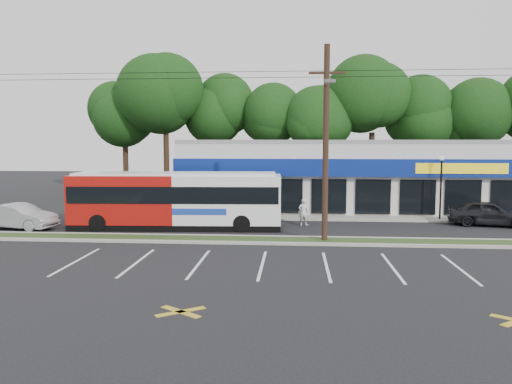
{
  "coord_description": "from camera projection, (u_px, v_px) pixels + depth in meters",
  "views": [
    {
      "loc": [
        1.45,
        -24.56,
        5.19
      ],
      "look_at": [
        -0.86,
        5.0,
        2.17
      ],
      "focal_mm": 35.0,
      "sensor_mm": 36.0,
      "label": 1
    }
  ],
  "objects": [
    {
      "name": "ground",
      "position": [
        265.0,
        245.0,
        25.0
      ],
      "size": [
        120.0,
        120.0,
        0.0
      ],
      "primitive_type": "plane",
      "color": "black",
      "rests_on": "ground"
    },
    {
      "name": "grass_strip",
      "position": [
        266.0,
        240.0,
        25.98
      ],
      "size": [
        40.0,
        1.6,
        0.12
      ],
      "primitive_type": "cube",
      "color": "#2D3D19",
      "rests_on": "ground"
    },
    {
      "name": "curb_south",
      "position": [
        266.0,
        243.0,
        25.14
      ],
      "size": [
        40.0,
        0.25,
        0.14
      ],
      "primitive_type": "cube",
      "color": "#9E9E93",
      "rests_on": "ground"
    },
    {
      "name": "curb_north",
      "position": [
        267.0,
        237.0,
        26.82
      ],
      "size": [
        40.0,
        0.25,
        0.14
      ],
      "primitive_type": "cube",
      "color": "#9E9E93",
      "rests_on": "ground"
    },
    {
      "name": "sidewalk",
      "position": [
        347.0,
        218.0,
        33.53
      ],
      "size": [
        32.0,
        2.2,
        0.1
      ],
      "primitive_type": "cube",
      "color": "#9E9E93",
      "rests_on": "ground"
    },
    {
      "name": "strip_mall",
      "position": [
        345.0,
        173.0,
        40.09
      ],
      "size": [
        25.0,
        12.55,
        5.3
      ],
      "color": "silver",
      "rests_on": "ground"
    },
    {
      "name": "utility_pole",
      "position": [
        323.0,
        137.0,
        25.15
      ],
      "size": [
        50.0,
        2.77,
        10.0
      ],
      "color": "black",
      "rests_on": "ground"
    },
    {
      "name": "lamp_post",
      "position": [
        441.0,
        180.0,
        32.6
      ],
      "size": [
        0.3,
        0.3,
        4.25
      ],
      "color": "black",
      "rests_on": "ground"
    },
    {
      "name": "tree_line",
      "position": [
        321.0,
        109.0,
        49.62
      ],
      "size": [
        46.76,
        6.76,
        11.83
      ],
      "color": "black",
      "rests_on": "ground"
    },
    {
      "name": "metrobus",
      "position": [
        176.0,
        199.0,
        29.71
      ],
      "size": [
        12.59,
        3.25,
        3.35
      ],
      "rotation": [
        0.0,
        0.0,
        0.05
      ],
      "color": "#9E100C",
      "rests_on": "ground"
    },
    {
      "name": "car_dark",
      "position": [
        488.0,
        213.0,
        30.73
      ],
      "size": [
        4.93,
        2.79,
        1.58
      ],
      "primitive_type": "imported",
      "rotation": [
        0.0,
        0.0,
        1.36
      ],
      "color": "black",
      "rests_on": "ground"
    },
    {
      "name": "car_silver",
      "position": [
        19.0,
        217.0,
        29.54
      ],
      "size": [
        4.79,
        2.51,
        1.5
      ],
      "primitive_type": "imported",
      "rotation": [
        0.0,
        0.0,
        1.36
      ],
      "color": "#9FA0A6",
      "rests_on": "ground"
    },
    {
      "name": "pedestrian_a",
      "position": [
        304.0,
        212.0,
        30.71
      ],
      "size": [
        0.66,
        0.47,
        1.69
      ],
      "primitive_type": "imported",
      "rotation": [
        0.0,
        0.0,
        3.25
      ],
      "color": "silver",
      "rests_on": "ground"
    },
    {
      "name": "pedestrian_b",
      "position": [
        303.0,
        213.0,
        30.93
      ],
      "size": [
        0.89,
        0.82,
        1.48
      ],
      "primitive_type": "imported",
      "rotation": [
        0.0,
        0.0,
        2.69
      ],
      "color": "beige",
      "rests_on": "ground"
    }
  ]
}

